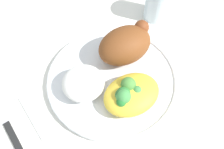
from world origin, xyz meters
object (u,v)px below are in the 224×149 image
at_px(knife, 6,123).
at_px(fork, 26,107).
at_px(rice_pile, 83,83).
at_px(water_glass, 158,2).
at_px(plate, 112,79).
at_px(roasted_chicken, 126,44).
at_px(mac_cheese_with_broccoli, 130,94).

bearing_deg(knife, fork, 16.76).
distance_m(rice_pile, water_glass, 0.28).
height_order(plate, roasted_chicken, roasted_chicken).
bearing_deg(roasted_chicken, mac_cheese_with_broccoli, -118.03).
bearing_deg(plate, mac_cheese_with_broccoli, -87.05).
distance_m(mac_cheese_with_broccoli, water_glass, 0.26).
distance_m(roasted_chicken, fork, 0.24).
xyz_separation_m(plate, mac_cheese_with_broccoli, (0.00, -0.06, 0.03)).
bearing_deg(roasted_chicken, knife, -177.53).
bearing_deg(knife, roasted_chicken, 2.47).
bearing_deg(roasted_chicken, rice_pile, -166.12).
bearing_deg(rice_pile, roasted_chicken, 13.88).
xyz_separation_m(plate, roasted_chicken, (0.05, 0.03, 0.04)).
bearing_deg(fork, water_glass, 10.94).
bearing_deg(roasted_chicken, fork, 179.71).
xyz_separation_m(plate, fork, (-0.18, 0.04, -0.01)).
xyz_separation_m(rice_pile, water_glass, (0.26, 0.10, 0.01)).
relative_size(roasted_chicken, water_glass, 1.38).
height_order(roasted_chicken, mac_cheese_with_broccoli, roasted_chicken).
distance_m(rice_pile, fork, 0.13).
height_order(mac_cheese_with_broccoli, knife, mac_cheese_with_broccoli).
relative_size(fork, knife, 0.75).
distance_m(plate, rice_pile, 0.07).
relative_size(rice_pile, fork, 0.58).
relative_size(mac_cheese_with_broccoli, water_glass, 1.26).
xyz_separation_m(knife, water_glass, (0.42, 0.09, 0.04)).
distance_m(knife, water_glass, 0.43).
xyz_separation_m(mac_cheese_with_broccoli, knife, (-0.23, 0.08, -0.03)).
relative_size(plate, water_glass, 3.02).
xyz_separation_m(roasted_chicken, fork, (-0.23, 0.00, -0.05)).
distance_m(mac_cheese_with_broccoli, knife, 0.24).
bearing_deg(knife, plate, -5.80).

